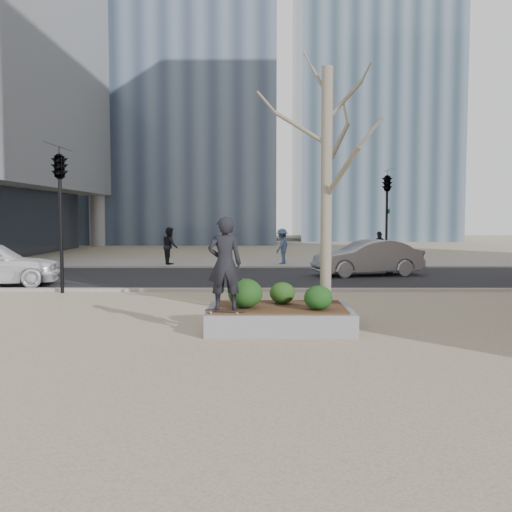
{
  "coord_description": "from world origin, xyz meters",
  "views": [
    {
      "loc": [
        0.56,
        -11.84,
        2.37
      ],
      "look_at": [
        0.5,
        2.0,
        1.4
      ],
      "focal_mm": 40.0,
      "sensor_mm": 36.0,
      "label": 1
    }
  ],
  "objects": [
    {
      "name": "pedestrian_c",
      "position": [
        6.51,
        16.11,
        0.83
      ],
      "size": [
        1.01,
        0.66,
        1.6
      ],
      "primitive_type": "imported",
      "rotation": [
        0.0,
        0.0,
        3.45
      ],
      "color": "black",
      "rests_on": "far_sidewalk"
    },
    {
      "name": "ground",
      "position": [
        0.0,
        0.0,
        0.0
      ],
      "size": [
        120.0,
        120.0,
        0.0
      ],
      "primitive_type": "plane",
      "color": "tan",
      "rests_on": "ground"
    },
    {
      "name": "shrub_right",
      "position": [
        1.76,
        -0.5,
        0.74
      ],
      "size": [
        0.58,
        0.58,
        0.49
      ],
      "primitive_type": "ellipsoid",
      "color": "#133912",
      "rests_on": "planter_mulch"
    },
    {
      "name": "shrub_left",
      "position": [
        0.29,
        -0.27,
        0.79
      ],
      "size": [
        0.71,
        0.71,
        0.6
      ],
      "primitive_type": "ellipsoid",
      "color": "#143E13",
      "rests_on": "planter_mulch"
    },
    {
      "name": "car_silver",
      "position": [
        4.89,
        10.71,
        0.72
      ],
      "size": [
        4.5,
        2.45,
        1.41
      ],
      "primitive_type": "imported",
      "rotation": [
        0.0,
        0.0,
        4.95
      ],
      "color": "#96999D",
      "rests_on": "street"
    },
    {
      "name": "pedestrian_a",
      "position": [
        -3.76,
        15.87,
        0.93
      ],
      "size": [
        0.95,
        1.06,
        1.81
      ],
      "primitive_type": "imported",
      "rotation": [
        0.0,
        0.0,
        1.92
      ],
      "color": "black",
      "rests_on": "far_sidewalk"
    },
    {
      "name": "shrub_middle",
      "position": [
        1.07,
        0.3,
        0.72
      ],
      "size": [
        0.55,
        0.55,
        0.46
      ],
      "primitive_type": "ellipsoid",
      "color": "#193B12",
      "rests_on": "planter_mulch"
    },
    {
      "name": "traffic_light_near",
      "position": [
        -5.5,
        5.6,
        2.25
      ],
      "size": [
        0.6,
        2.48,
        4.5
      ],
      "primitive_type": null,
      "color": "black",
      "rests_on": "ground"
    },
    {
      "name": "street",
      "position": [
        0.0,
        10.0,
        0.01
      ],
      "size": [
        60.0,
        8.0,
        0.02
      ],
      "primitive_type": "cube",
      "color": "black",
      "rests_on": "ground"
    },
    {
      "name": "planter_mulch",
      "position": [
        1.0,
        0.0,
        0.47
      ],
      "size": [
        2.7,
        1.7,
        0.04
      ],
      "primitive_type": "cube",
      "color": "#382314",
      "rests_on": "planter"
    },
    {
      "name": "sycamore_tree",
      "position": [
        2.0,
        0.3,
        3.79
      ],
      "size": [
        2.8,
        2.8,
        6.6
      ],
      "primitive_type": null,
      "color": "gray",
      "rests_on": "planter_mulch"
    },
    {
      "name": "far_sidewalk",
      "position": [
        0.0,
        17.0,
        0.01
      ],
      "size": [
        60.0,
        6.0,
        0.02
      ],
      "primitive_type": "cube",
      "color": "gray",
      "rests_on": "ground"
    },
    {
      "name": "planter",
      "position": [
        1.0,
        0.0,
        0.23
      ],
      "size": [
        3.0,
        2.0,
        0.45
      ],
      "primitive_type": "cube",
      "color": "gray",
      "rests_on": "ground"
    },
    {
      "name": "skateboarder",
      "position": [
        -0.1,
        -0.73,
        1.44
      ],
      "size": [
        0.7,
        0.49,
        1.83
      ],
      "primitive_type": "imported",
      "rotation": [
        0.0,
        0.0,
        3.22
      ],
      "color": "black",
      "rests_on": "skateboard"
    },
    {
      "name": "traffic_light_far",
      "position": [
        6.5,
        14.6,
        2.25
      ],
      "size": [
        0.6,
        2.48,
        4.5
      ],
      "primitive_type": null,
      "color": "black",
      "rests_on": "ground"
    },
    {
      "name": "skateboard",
      "position": [
        -0.1,
        -0.73,
        0.49
      ],
      "size": [
        0.8,
        0.32,
        0.08
      ],
      "primitive_type": null,
      "rotation": [
        0.0,
        0.0,
        -0.15
      ],
      "color": "black",
      "rests_on": "planter"
    },
    {
      "name": "pedestrian_b",
      "position": [
        1.72,
        16.1,
        0.89
      ],
      "size": [
        1.06,
        1.29,
        1.74
      ],
      "primitive_type": "imported",
      "rotation": [
        0.0,
        0.0,
        4.28
      ],
      "color": "#3C4F6C",
      "rests_on": "far_sidewalk"
    }
  ]
}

